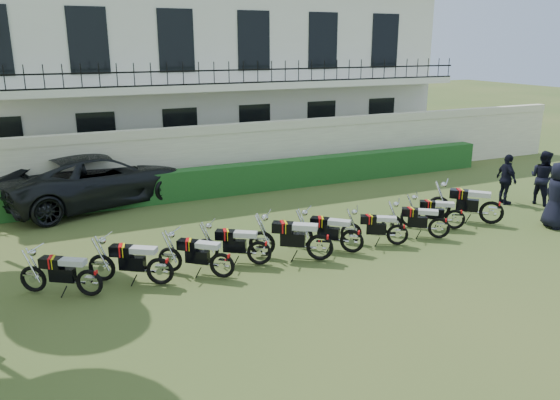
{
  "coord_description": "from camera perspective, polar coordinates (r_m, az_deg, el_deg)",
  "views": [
    {
      "loc": [
        -6.59,
        -10.05,
        5.05
      ],
      "look_at": [
        -0.91,
        2.32,
        1.1
      ],
      "focal_mm": 35.0,
      "sensor_mm": 36.0,
      "label": 1
    }
  ],
  "objects": [
    {
      "name": "motorcycle_3",
      "position": [
        12.75,
        -2.18,
        -4.93
      ],
      "size": [
        1.61,
        1.07,
        1.01
      ],
      "rotation": [
        0.0,
        0.0,
        1.0
      ],
      "color": "black",
      "rests_on": "ground"
    },
    {
      "name": "perimeter_wall",
      "position": [
        19.6,
        -4.5,
        4.7
      ],
      "size": [
        30.0,
        0.35,
        2.3
      ],
      "color": "#F0E9CA",
      "rests_on": "ground"
    },
    {
      "name": "officer_5",
      "position": [
        18.97,
        22.58,
        2.0
      ],
      "size": [
        0.59,
        1.02,
        1.63
      ],
      "primitive_type": "imported",
      "rotation": [
        0.0,
        0.0,
        1.36
      ],
      "color": "black",
      "rests_on": "ground"
    },
    {
      "name": "hedge",
      "position": [
        19.39,
        -0.86,
        2.59
      ],
      "size": [
        18.0,
        0.6,
        1.0
      ],
      "primitive_type": "cube",
      "color": "#1A4B1C",
      "rests_on": "ground"
    },
    {
      "name": "officer_3",
      "position": [
        17.07,
        26.97,
        0.45
      ],
      "size": [
        0.82,
        1.05,
        1.89
      ],
      "primitive_type": "imported",
      "rotation": [
        0.0,
        0.0,
        1.3
      ],
      "color": "black",
      "rests_on": "ground"
    },
    {
      "name": "motorcycle_4",
      "position": [
        13.0,
        4.2,
        -4.28
      ],
      "size": [
        1.76,
        1.24,
        1.12
      ],
      "rotation": [
        0.0,
        0.0,
        0.97
      ],
      "color": "black",
      "rests_on": "ground"
    },
    {
      "name": "ground",
      "position": [
        13.04,
        7.99,
        -6.8
      ],
      "size": [
        100.0,
        100.0,
        0.0
      ],
      "primitive_type": "plane",
      "color": "#365220",
      "rests_on": "ground"
    },
    {
      "name": "building",
      "position": [
        24.93,
        -9.51,
        12.88
      ],
      "size": [
        20.4,
        9.6,
        7.4
      ],
      "color": "white",
      "rests_on": "ground"
    },
    {
      "name": "motorcycle_7",
      "position": [
        15.03,
        16.32,
        -2.33
      ],
      "size": [
        1.48,
        1.16,
        0.98
      ],
      "rotation": [
        0.0,
        0.0,
        0.92
      ],
      "color": "black",
      "rests_on": "ground"
    },
    {
      "name": "suv",
      "position": [
        18.45,
        -18.37,
        2.12
      ],
      "size": [
        6.53,
        4.32,
        1.67
      ],
      "primitive_type": "imported",
      "rotation": [
        0.0,
        0.0,
        1.85
      ],
      "color": "black",
      "rests_on": "ground"
    },
    {
      "name": "motorcycle_6",
      "position": [
        14.3,
        12.22,
        -3.04
      ],
      "size": [
        1.53,
        0.97,
        0.95
      ],
      "rotation": [
        0.0,
        0.0,
        1.03
      ],
      "color": "black",
      "rests_on": "ground"
    },
    {
      "name": "motorcycle_5",
      "position": [
        13.57,
        7.54,
        -3.7
      ],
      "size": [
        1.45,
        1.35,
        1.03
      ],
      "rotation": [
        0.0,
        0.0,
        0.82
      ],
      "color": "black",
      "rests_on": "ground"
    },
    {
      "name": "officer_4",
      "position": [
        19.42,
        25.76,
        2.12
      ],
      "size": [
        0.76,
        0.93,
        1.75
      ],
      "primitive_type": "imported",
      "rotation": [
        0.0,
        0.0,
        1.69
      ],
      "color": "black",
      "rests_on": "ground"
    },
    {
      "name": "motorcycle_8",
      "position": [
        15.91,
        17.85,
        -1.46
      ],
      "size": [
        1.51,
        1.08,
        0.97
      ],
      "rotation": [
        0.0,
        0.0,
        0.96
      ],
      "color": "black",
      "rests_on": "ground"
    },
    {
      "name": "motorcycle_1",
      "position": [
        12.0,
        -12.46,
        -6.61
      ],
      "size": [
        1.68,
        1.13,
        1.05
      ],
      "rotation": [
        0.0,
        0.0,
        1.0
      ],
      "color": "black",
      "rests_on": "ground"
    },
    {
      "name": "motorcycle_9",
      "position": [
        16.66,
        21.28,
        -0.69
      ],
      "size": [
        1.57,
        1.59,
        1.16
      ],
      "rotation": [
        0.0,
        0.0,
        0.78
      ],
      "color": "black",
      "rests_on": "ground"
    },
    {
      "name": "motorcycle_0",
      "position": [
        11.88,
        -19.34,
        -7.54
      ],
      "size": [
        1.58,
        1.08,
        1.0
      ],
      "rotation": [
        0.0,
        0.0,
        0.99
      ],
      "color": "black",
      "rests_on": "ground"
    },
    {
      "name": "motorcycle_2",
      "position": [
        12.12,
        -6.08,
        -6.17
      ],
      "size": [
        1.47,
        1.26,
        1.01
      ],
      "rotation": [
        0.0,
        0.0,
        0.87
      ],
      "color": "black",
      "rests_on": "ground"
    }
  ]
}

